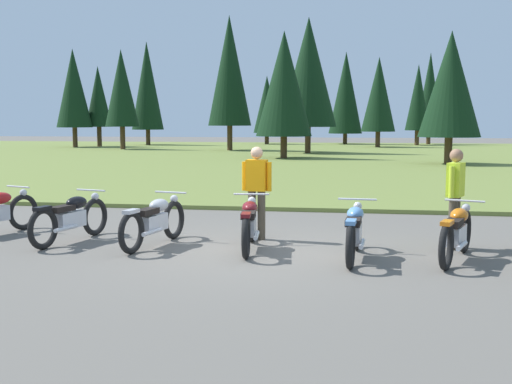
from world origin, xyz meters
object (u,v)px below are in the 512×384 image
at_px(motorcycle_maroon, 249,224).
at_px(rider_near_row_end, 455,192).
at_px(rider_with_back_turned, 257,187).
at_px(motorcycle_black, 71,217).
at_px(motorcycle_orange, 457,232).
at_px(motorcycle_sky_blue, 354,231).
at_px(motorcycle_silver, 154,221).

bearing_deg(motorcycle_maroon, rider_near_row_end, 10.05).
bearing_deg(rider_with_back_turned, motorcycle_maroon, -88.92).
distance_m(motorcycle_black, motorcycle_maroon, 3.22).
relative_size(motorcycle_orange, rider_near_row_end, 1.20).
xyz_separation_m(motorcycle_black, motorcycle_sky_blue, (4.93, -0.63, 0.00)).
distance_m(motorcycle_silver, motorcycle_maroon, 1.66).
xyz_separation_m(motorcycle_sky_blue, motorcycle_orange, (1.54, 0.10, 0.00)).
distance_m(motorcycle_silver, motorcycle_sky_blue, 3.41).
relative_size(motorcycle_maroon, motorcycle_sky_blue, 1.00).
height_order(motorcycle_maroon, motorcycle_sky_blue, same).
bearing_deg(rider_near_row_end, motorcycle_silver, -174.02).
distance_m(motorcycle_maroon, rider_near_row_end, 3.45).
height_order(motorcycle_black, motorcycle_maroon, same).
height_order(motorcycle_black, motorcycle_sky_blue, same).
bearing_deg(rider_with_back_turned, rider_near_row_end, -5.64).
xyz_separation_m(motorcycle_silver, motorcycle_orange, (4.91, -0.41, 0.00)).
relative_size(motorcycle_sky_blue, rider_with_back_turned, 1.26).
bearing_deg(motorcycle_maroon, motorcycle_orange, -5.99).
height_order(rider_with_back_turned, rider_near_row_end, same).
height_order(motorcycle_orange, rider_with_back_turned, rider_with_back_turned).
bearing_deg(rider_with_back_turned, motorcycle_orange, -21.22).
bearing_deg(motorcycle_sky_blue, motorcycle_black, 172.75).
height_order(motorcycle_sky_blue, rider_near_row_end, rider_near_row_end).
height_order(motorcycle_black, rider_near_row_end, rider_near_row_end).
xyz_separation_m(motorcycle_silver, rider_near_row_end, (5.02, 0.53, 0.51)).
xyz_separation_m(motorcycle_black, motorcycle_maroon, (3.21, -0.19, 0.00)).
bearing_deg(rider_near_row_end, motorcycle_sky_blue, -147.75).
height_order(motorcycle_orange, rider_near_row_end, rider_near_row_end).
height_order(motorcycle_silver, rider_near_row_end, rider_near_row_end).
bearing_deg(motorcycle_black, rider_with_back_turned, 13.08).
height_order(motorcycle_maroon, rider_with_back_turned, rider_with_back_turned).
relative_size(motorcycle_silver, rider_near_row_end, 1.24).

